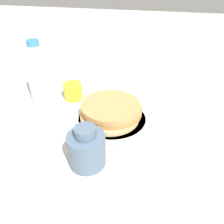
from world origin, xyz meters
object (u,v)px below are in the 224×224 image
Objects in this scene: plate at (112,119)px; juice_glass at (73,91)px; pancake_stack at (111,111)px; cream_jug at (87,148)px; water_bottle_near at (39,74)px.

juice_glass reaches higher than plate.
juice_glass is (0.17, -0.11, 0.02)m from plate.
plate is 1.21× the size of pancake_stack.
pancake_stack is 2.86× the size of juice_glass.
water_bottle_near reaches higher than cream_jug.
juice_glass is at bearing -160.42° from water_bottle_near.
plate is at bearing 177.07° from pancake_stack.
juice_glass is (0.17, -0.11, -0.01)m from pancake_stack.
plate is 0.20m from juice_glass.
water_bottle_near is at bearing -14.52° from pancake_stack.
pancake_stack reaches higher than juice_glass.
juice_glass is at bearing -31.91° from plate.
plate is 3.47× the size of juice_glass.
water_bottle_near reaches higher than juice_glass.
pancake_stack is 0.29m from water_bottle_near.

